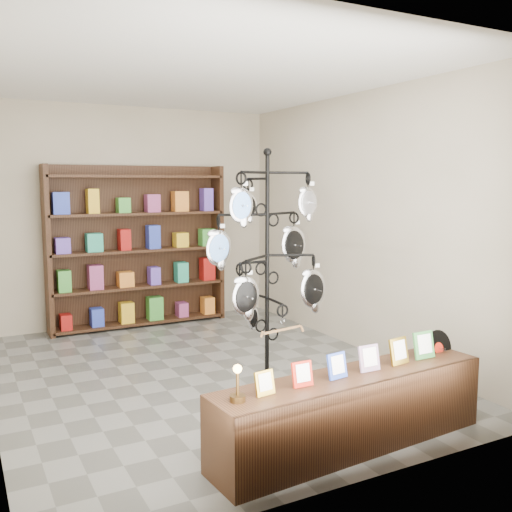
# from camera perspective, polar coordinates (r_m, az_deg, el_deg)

# --- Properties ---
(ground) EXTENTS (5.00, 5.00, 0.00)m
(ground) POSITION_cam_1_polar(r_m,az_deg,el_deg) (6.07, -5.29, -11.56)
(ground) COLOR slate
(ground) RESTS_ON ground
(room_envelope) EXTENTS (5.00, 5.00, 5.00)m
(room_envelope) POSITION_cam_1_polar(r_m,az_deg,el_deg) (5.75, -5.51, 6.17)
(room_envelope) COLOR #C0B19B
(room_envelope) RESTS_ON ground
(display_tree) EXTENTS (1.16, 1.04, 2.27)m
(display_tree) POSITION_cam_1_polar(r_m,az_deg,el_deg) (5.12, 1.14, 0.01)
(display_tree) COLOR black
(display_tree) RESTS_ON ground
(front_shelf) EXTENTS (2.31, 0.63, 0.81)m
(front_shelf) POSITION_cam_1_polar(r_m,az_deg,el_deg) (4.45, 9.61, -14.98)
(front_shelf) COLOR black
(front_shelf) RESTS_ON ground
(back_shelving) EXTENTS (2.42, 0.36, 2.20)m
(back_shelving) POSITION_cam_1_polar(r_m,az_deg,el_deg) (7.98, -11.72, 0.44)
(back_shelving) COLOR black
(back_shelving) RESTS_ON ground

